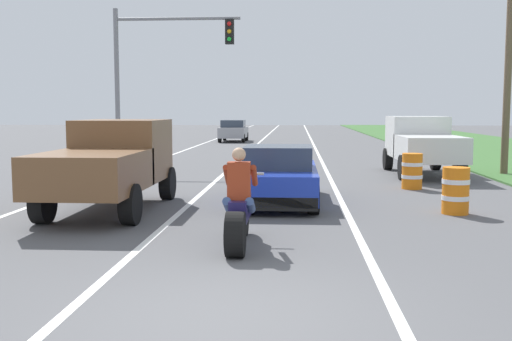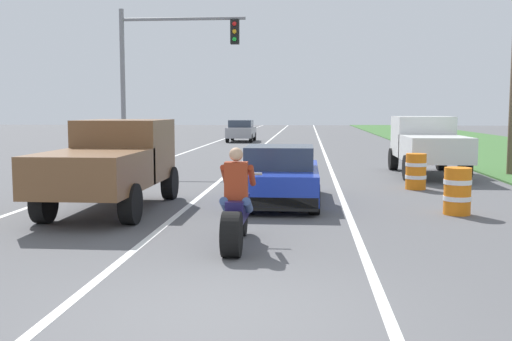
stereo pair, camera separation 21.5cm
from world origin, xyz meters
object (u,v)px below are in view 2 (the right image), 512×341
(pickup_truck_left_lane_brown, at_px, (113,160))
(pickup_truck_right_shoulder_white, at_px, (427,143))
(motorcycle_with_rider, at_px, (236,211))
(traffic_light_mast_near, at_px, (161,62))
(construction_barrel_nearest, at_px, (457,191))
(distant_car_far_ahead, at_px, (241,130))
(sports_car_blue, at_px, (280,177))
(construction_barrel_mid, at_px, (416,171))

(pickup_truck_left_lane_brown, relative_size, pickup_truck_right_shoulder_white, 1.00)
(motorcycle_with_rider, bearing_deg, traffic_light_mast_near, 108.61)
(pickup_truck_right_shoulder_white, bearing_deg, traffic_light_mast_near, 168.87)
(construction_barrel_nearest, bearing_deg, motorcycle_with_rider, -141.09)
(traffic_light_mast_near, relative_size, distant_car_far_ahead, 1.50)
(construction_barrel_nearest, distance_m, distant_car_far_ahead, 29.74)
(sports_car_blue, height_order, construction_barrel_mid, sports_car_blue)
(pickup_truck_right_shoulder_white, xyz_separation_m, construction_barrel_mid, (-1.02, -3.74, -0.60))
(motorcycle_with_rider, xyz_separation_m, pickup_truck_left_lane_brown, (-3.15, 3.42, 0.51))
(pickup_truck_right_shoulder_white, height_order, distant_car_far_ahead, pickup_truck_right_shoulder_white)
(motorcycle_with_rider, relative_size, distant_car_far_ahead, 0.55)
(motorcycle_with_rider, bearing_deg, construction_barrel_mid, 61.10)
(sports_car_blue, height_order, construction_barrel_nearest, sports_car_blue)
(pickup_truck_left_lane_brown, distance_m, pickup_truck_right_shoulder_white, 11.43)
(motorcycle_with_rider, relative_size, construction_barrel_nearest, 2.21)
(pickup_truck_right_shoulder_white, xyz_separation_m, construction_barrel_nearest, (-0.87, -7.79, -0.60))
(pickup_truck_right_shoulder_white, bearing_deg, pickup_truck_left_lane_brown, -136.71)
(sports_car_blue, xyz_separation_m, pickup_truck_left_lane_brown, (-3.63, -1.34, 0.48))
(pickup_truck_right_shoulder_white, bearing_deg, sports_car_blue, -125.82)
(sports_car_blue, bearing_deg, traffic_light_mast_near, 120.36)
(pickup_truck_left_lane_brown, bearing_deg, traffic_light_mast_near, 97.49)
(traffic_light_mast_near, bearing_deg, pickup_truck_left_lane_brown, -82.51)
(sports_car_blue, bearing_deg, distant_car_far_ahead, 98.20)
(sports_car_blue, distance_m, pickup_truck_right_shoulder_white, 8.02)
(sports_car_blue, relative_size, construction_barrel_mid, 4.30)
(pickup_truck_left_lane_brown, distance_m, construction_barrel_nearest, 7.47)
(pickup_truck_left_lane_brown, xyz_separation_m, pickup_truck_right_shoulder_white, (8.32, 7.84, 0.00))
(pickup_truck_right_shoulder_white, bearing_deg, motorcycle_with_rider, -114.66)
(construction_barrel_nearest, xyz_separation_m, construction_barrel_mid, (-0.15, 4.05, 0.00))
(construction_barrel_nearest, height_order, construction_barrel_mid, same)
(pickup_truck_left_lane_brown, distance_m, construction_barrel_mid, 8.39)
(motorcycle_with_rider, xyz_separation_m, pickup_truck_right_shoulder_white, (5.17, 11.26, 0.51))
(construction_barrel_mid, bearing_deg, pickup_truck_left_lane_brown, -150.69)
(pickup_truck_left_lane_brown, relative_size, distant_car_far_ahead, 1.20)
(sports_car_blue, height_order, pickup_truck_right_shoulder_white, pickup_truck_right_shoulder_white)
(construction_barrel_nearest, height_order, distant_car_far_ahead, distant_car_far_ahead)
(pickup_truck_right_shoulder_white, relative_size, distant_car_far_ahead, 1.20)
(sports_car_blue, bearing_deg, pickup_truck_left_lane_brown, -159.72)
(motorcycle_with_rider, xyz_separation_m, distant_car_far_ahead, (-3.47, 32.18, 0.18))
(construction_barrel_mid, relative_size, distant_car_far_ahead, 0.25)
(traffic_light_mast_near, xyz_separation_m, construction_barrel_mid, (8.58, -5.63, -3.51))
(pickup_truck_right_shoulder_white, distance_m, construction_barrel_mid, 3.92)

